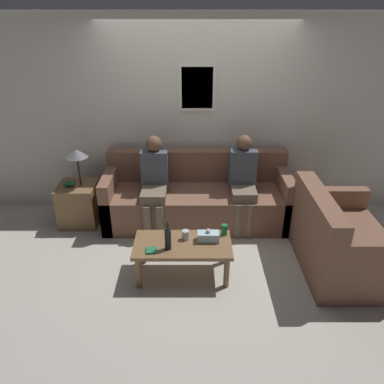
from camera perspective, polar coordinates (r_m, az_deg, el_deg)
The scene contains 13 objects.
ground_plane at distance 4.75m, azimuth 1.01°, elevation -7.29°, with size 16.00×16.00×0.00m, color beige.
wall_back at distance 5.10m, azimuth 1.00°, elevation 11.28°, with size 9.00×0.08×2.60m.
couch_main at distance 5.03m, azimuth 0.98°, elevation -0.97°, with size 2.42×0.86×0.91m.
couch_side at distance 4.42m, azimuth 21.75°, elevation -7.26°, with size 0.86×1.25×0.91m.
coffee_table at distance 4.01m, azimuth -1.23°, elevation -8.51°, with size 1.03×0.52×0.40m.
side_table_with_lamp at distance 5.19m, azimuth -16.62°, elevation -1.29°, with size 0.49×0.49×1.04m.
wine_bottle at distance 3.83m, azimuth -3.49°, elevation -7.12°, with size 0.07×0.07×0.32m.
drinking_glass at distance 4.01m, azimuth -0.77°, elevation -6.55°, with size 0.08×0.08×0.11m.
book_stack at distance 3.88m, azimuth -5.99°, elevation -8.83°, with size 0.12×0.12×0.02m.
soda_can at distance 4.10m, azimuth 5.15°, elevation -5.75°, with size 0.07×0.07×0.12m.
tissue_box at distance 3.99m, azimuth 2.69°, elevation -6.77°, with size 0.23×0.12×0.15m.
person_left at distance 4.75m, azimuth -5.55°, elevation 1.76°, with size 0.34×0.61×1.21m.
person_right at distance 4.79m, azimuth 8.02°, elevation 1.88°, with size 0.34×0.57×1.22m.
Camera 1 is at (-0.07, -3.94, 2.66)m, focal length 35.00 mm.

